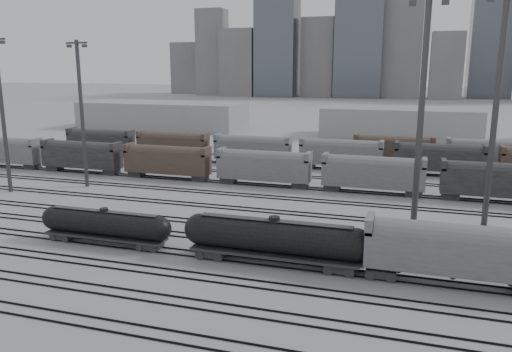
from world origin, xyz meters
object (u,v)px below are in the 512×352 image
(tank_car_b, at_px, (274,238))
(hopper_car_a, at_px, (455,249))
(tank_car_a, at_px, (105,224))
(light_mast_a, at_px, (2,112))
(light_mast_c, at_px, (421,114))

(tank_car_b, bearing_deg, hopper_car_a, -0.00)
(tank_car_a, distance_m, light_mast_a, 32.81)
(tank_car_a, bearing_deg, hopper_car_a, -0.00)
(tank_car_a, height_order, light_mast_c, light_mast_c)
(hopper_car_a, bearing_deg, tank_car_b, 180.00)
(tank_car_b, distance_m, light_mast_a, 49.30)
(tank_car_a, bearing_deg, tank_car_b, -0.00)
(tank_car_b, relative_size, light_mast_c, 0.71)
(tank_car_a, relative_size, light_mast_c, 0.59)
(tank_car_a, relative_size, hopper_car_a, 1.01)
(hopper_car_a, bearing_deg, light_mast_a, 165.92)
(tank_car_b, bearing_deg, light_mast_c, 42.91)
(light_mast_a, relative_size, light_mast_c, 0.88)
(hopper_car_a, relative_size, light_mast_c, 0.59)
(hopper_car_a, relative_size, light_mast_a, 0.66)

